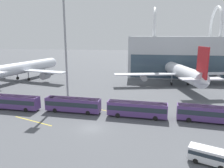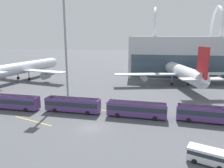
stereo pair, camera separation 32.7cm
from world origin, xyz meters
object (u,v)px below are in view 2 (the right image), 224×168
airliner_at_gate_far (180,71)px  shuttle_bus_2 (73,104)px  airliner_at_gate_near (24,68)px  shuttle_bus_3 (137,109)px  service_van_foreground (208,155)px  shuttle_bus_1 (13,101)px  floodlight_mast (65,37)px  shuttle_bus_4 (209,113)px

airliner_at_gate_far → shuttle_bus_2: size_ratio=3.57×
airliner_at_gate_far → airliner_at_gate_near: bearing=77.3°
shuttle_bus_2 → shuttle_bus_3: (14.34, -0.65, 0.00)m
airliner_at_gate_near → service_van_foreground: size_ratio=6.74×
shuttle_bus_1 → shuttle_bus_2: (14.34, 0.53, 0.00)m
shuttle_bus_1 → service_van_foreground: 42.34m
airliner_at_gate_near → shuttle_bus_2: size_ratio=3.04×
shuttle_bus_3 → service_van_foreground: (10.67, -15.51, -0.64)m
shuttle_bus_1 → shuttle_bus_3: size_ratio=1.00×
floodlight_mast → airliner_at_gate_far: bearing=32.7°
airliner_at_gate_far → service_van_foreground: airliner_at_gate_far is taller
airliner_at_gate_near → shuttle_bus_2: airliner_at_gate_near is taller
shuttle_bus_1 → shuttle_bus_3: same height
airliner_at_gate_near → shuttle_bus_1: (17.16, -32.33, -2.83)m
shuttle_bus_4 → shuttle_bus_2: bearing=-176.3°
shuttle_bus_2 → shuttle_bus_3: 14.35m
shuttle_bus_1 → airliner_at_gate_near: bearing=120.2°
airliner_at_gate_near → shuttle_bus_2: 44.84m
shuttle_bus_4 → floodlight_mast: 39.65m
shuttle_bus_3 → airliner_at_gate_near: bearing=147.6°
shuttle_bus_4 → floodlight_mast: bearing=165.3°
airliner_at_gate_near → floodlight_mast: bearing=-115.4°
shuttle_bus_3 → service_van_foreground: bearing=-52.6°
shuttle_bus_1 → shuttle_bus_4: size_ratio=0.99×
airliner_at_gate_far → shuttle_bus_4: airliner_at_gate_far is taller
airliner_at_gate_far → shuttle_bus_2: (-26.94, -32.87, -2.91)m
shuttle_bus_1 → floodlight_mast: size_ratio=0.45×
shuttle_bus_2 → shuttle_bus_4: bearing=0.4°
airliner_at_gate_far → floodlight_mast: (-32.79, -21.06, 11.81)m
floodlight_mast → shuttle_bus_4: bearing=-20.3°
shuttle_bus_1 → service_van_foreground: (39.34, -15.63, -0.64)m
airliner_at_gate_near → shuttle_bus_1: size_ratio=3.04×
shuttle_bus_1 → service_van_foreground: shuttle_bus_1 is taller
airliner_at_gate_far → shuttle_bus_3: 35.93m
airliner_at_gate_near → floodlight_mast: 34.62m
shuttle_bus_2 → service_van_foreground: (25.00, -16.16, -0.64)m
shuttle_bus_1 → service_van_foreground: size_ratio=2.22×
shuttle_bus_2 → floodlight_mast: 19.76m
airliner_at_gate_near → airliner_at_gate_far: bearing=-76.5°
airliner_at_gate_near → airliner_at_gate_far: size_ratio=0.85×
airliner_at_gate_far → service_van_foreground: (-1.94, -49.03, -3.56)m
airliner_at_gate_near → service_van_foreground: bearing=-117.8°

